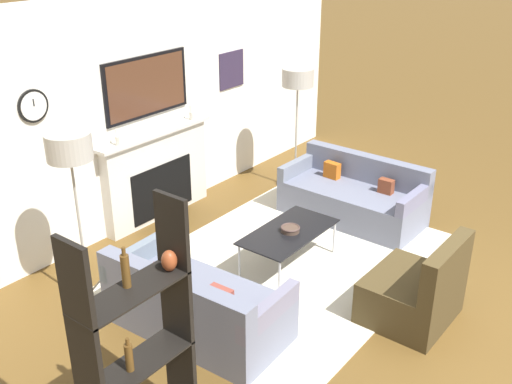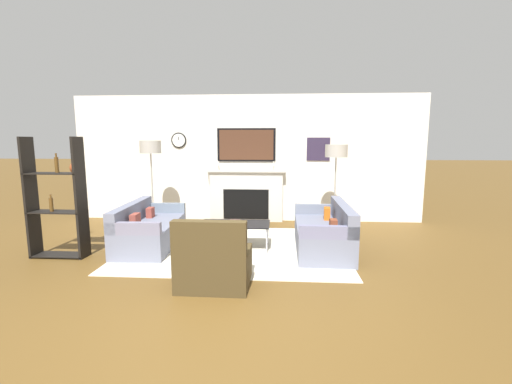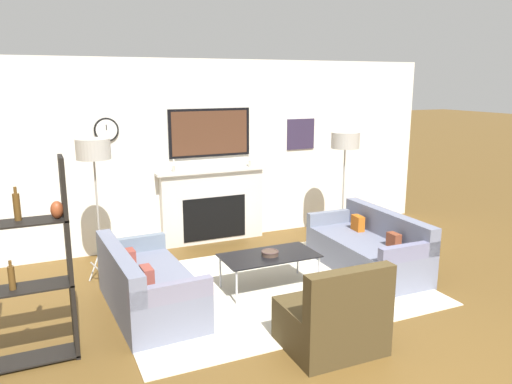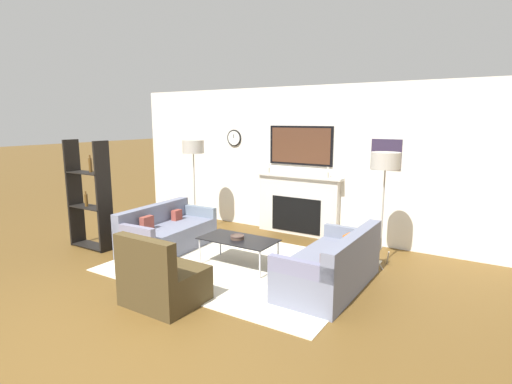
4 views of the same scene
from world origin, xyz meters
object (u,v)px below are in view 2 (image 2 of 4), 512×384
decorative_bowl (235,222)px  couch_right (325,233)px  couch_left (149,231)px  floor_lamp_left (150,148)px  shelf_unit (57,200)px  armchair (214,263)px  coffee_table (235,225)px  floor_lamp_right (336,152)px

decorative_bowl → couch_right: bearing=1.4°
couch_left → floor_lamp_left: size_ratio=0.95×
couch_left → decorative_bowl: 1.44m
shelf_unit → couch_right: bearing=8.3°
armchair → decorative_bowl: bearing=87.5°
couch_right → coffee_table: bearing=-179.4°
armchair → shelf_unit: (-2.50, 0.89, 0.59)m
couch_left → shelf_unit: (-1.14, -0.58, 0.60)m
armchair → floor_lamp_left: size_ratio=0.49×
floor_lamp_left → couch_left: bearing=-73.6°
couch_left → armchair: armchair is taller
floor_lamp_left → shelf_unit: shelf_unit is taller
armchair → decorative_bowl: size_ratio=4.19×
floor_lamp_right → shelf_unit: 4.67m
couch_left → armchair: size_ratio=1.94×
armchair → coffee_table: bearing=87.3°
couch_left → decorative_bowl: size_ratio=8.14×
shelf_unit → armchair: bearing=-19.6°
decorative_bowl → couch_left: bearing=178.7°
coffee_table → floor_lamp_right: (1.75, 1.10, 1.13)m
couch_right → coffee_table: size_ratio=1.54×
couch_right → couch_left: bearing=-179.9°
couch_right → floor_lamp_left: bearing=161.1°
armchair → floor_lamp_left: (-1.69, 2.56, 1.31)m
coffee_table → floor_lamp_left: size_ratio=0.64×
couch_left → couch_right: (2.86, 0.00, 0.01)m
decorative_bowl → floor_lamp_left: size_ratio=0.12×
shelf_unit → floor_lamp_right: bearing=21.1°
decorative_bowl → floor_lamp_right: floor_lamp_right is taller
floor_lamp_right → shelf_unit: (-4.32, -1.67, -0.65)m
armchair → floor_lamp_right: floor_lamp_right is taller
couch_right → decorative_bowl: (-1.43, -0.04, 0.18)m
couch_right → floor_lamp_right: bearing=73.6°
floor_lamp_left → armchair: bearing=-56.6°
floor_lamp_right → couch_left: bearing=-161.1°
decorative_bowl → shelf_unit: bearing=-168.0°
coffee_table → armchair: bearing=-92.7°
decorative_bowl → coffee_table: bearing=76.8°
decorative_bowl → floor_lamp_left: 2.37m
coffee_table → couch_left: bearing=179.5°
floor_lamp_left → floor_lamp_right: 3.50m
shelf_unit → coffee_table: bearing=12.4°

